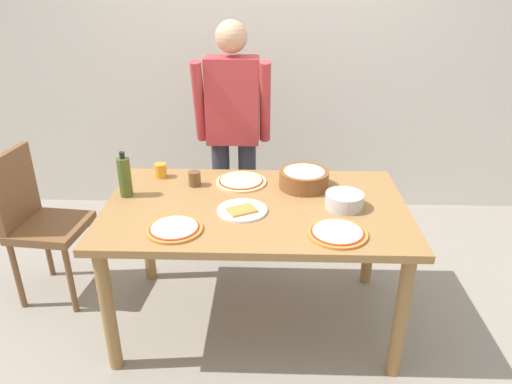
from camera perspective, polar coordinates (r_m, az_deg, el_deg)
ground at (r=2.95m, az=-0.03°, el=-14.79°), size 8.00×8.00×0.00m
wall_back at (r=3.91m, az=0.75°, el=16.39°), size 5.60×0.10×2.60m
dining_table at (r=2.58m, az=-0.04°, el=-3.31°), size 1.60×0.96×0.76m
person_cook at (r=3.18m, az=-2.75°, el=7.60°), size 0.49×0.25×1.62m
chair_wooden_left at (r=3.16m, az=-24.63°, el=-2.74°), size 0.44×0.44×0.95m
pizza_raw_on_board at (r=2.79m, az=-1.79°, el=1.28°), size 0.29×0.29×0.02m
pizza_cooked_on_tray at (r=2.32m, az=-9.73°, el=-4.35°), size 0.27×0.27×0.02m
pizza_second_cooked at (r=2.28m, az=9.70°, el=-4.83°), size 0.29×0.29×0.02m
plate_with_slice at (r=2.46m, az=-1.67°, el=-2.19°), size 0.26×0.26×0.02m
popcorn_bowl at (r=2.72m, az=5.75°, el=1.76°), size 0.28×0.28×0.11m
mixing_bowl_steel at (r=2.53m, az=10.50°, el=-1.01°), size 0.20×0.20×0.08m
olive_oil_bottle at (r=2.68m, az=-15.41°, el=1.77°), size 0.07×0.07×0.26m
cup_orange at (r=2.91m, az=-11.32°, el=2.53°), size 0.07×0.07×0.08m
cup_small_brown at (r=2.76m, az=-7.34°, el=1.60°), size 0.07×0.07×0.08m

